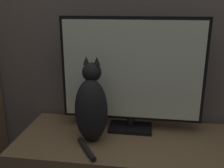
{
  "coord_description": "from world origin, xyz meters",
  "views": [
    {
      "loc": [
        0.05,
        -0.4,
        1.13
      ],
      "look_at": [
        -0.15,
        0.95,
        0.71
      ],
      "focal_mm": 42.0,
      "sensor_mm": 36.0,
      "label": 1
    }
  ],
  "objects": [
    {
      "name": "tv",
      "position": [
        -0.05,
        1.03,
        0.75
      ],
      "size": [
        0.81,
        0.15,
        0.66
      ],
      "color": "black",
      "rests_on": "tv_stand"
    },
    {
      "name": "cat",
      "position": [
        -0.25,
        0.87,
        0.6
      ],
      "size": [
        0.18,
        0.3,
        0.47
      ],
      "rotation": [
        0.0,
        0.0,
        -0.02
      ],
      "color": "black",
      "rests_on": "tv_stand"
    }
  ]
}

